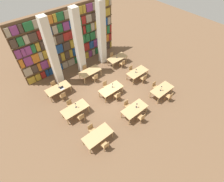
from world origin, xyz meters
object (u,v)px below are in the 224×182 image
Objects in this scene: chair_11 at (131,70)px; reading_table_0 at (98,136)px; reading_table_8 at (117,58)px; chair_12 at (63,96)px; reading_table_2 at (162,90)px; desk_lamp_2 at (75,104)px; pillar_center at (79,43)px; pillar_left at (52,54)px; chair_9 at (106,86)px; reading_table_4 at (111,89)px; chair_4 at (169,96)px; chair_6 at (81,117)px; desk_lamp_3 at (113,85)px; reading_table_1 at (135,109)px; reading_table_5 at (137,72)px; chair_13 at (54,86)px; chair_0 at (105,145)px; chair_2 at (142,117)px; chair_14 at (95,78)px; reading_table_7 at (90,72)px; reading_table_6 at (58,89)px; chair_1 at (91,129)px; chair_16 at (123,63)px; pillar_right at (102,34)px; desk_lamp_4 at (136,70)px; chair_17 at (112,56)px; desk_lamp_6 at (117,55)px; chair_5 at (155,86)px; chair_7 at (70,105)px; laptop at (62,88)px; chair_8 at (118,96)px; desk_lamp_1 at (161,87)px; desk_lamp_5 at (58,85)px; chair_10 at (144,78)px; reading_table_3 at (75,109)px.

reading_table_0 is at bearing 28.34° from chair_11.
chair_12 is at bearing -172.96° from reading_table_8.
desk_lamp_2 reaches higher than reading_table_2.
pillar_center is at bearing 51.78° from desk_lamp_2.
pillar_left is 4.94m from chair_9.
reading_table_2 is 4.17m from reading_table_4.
reading_table_2 is at bearing 93.33° from chair_4.
desk_lamp_3 is at bearing 10.74° from chair_6.
chair_4 is at bearing -13.93° from reading_table_1.
reading_table_5 is 2.25× the size of chair_13.
chair_2 is (3.33, -0.01, 0.00)m from chair_0.
chair_14 reaches higher than reading_table_1.
reading_table_1 and reading_table_7 have the same top height.
desk_lamp_3 is at bearing -38.68° from reading_table_6.
chair_1 is 1.00× the size of chair_4.
pillar_right is at bearing 112.75° from chair_16.
chair_4 is 2.21× the size of desk_lamp_4.
chair_11 is at bearing 33.38° from chair_0.
chair_16 reaches higher than reading_table_8.
chair_11 and chair_17 have the same top height.
reading_table_1 is at bearing -119.35° from desk_lamp_6.
reading_table_0 is 6.53m from reading_table_2.
chair_2 reaches higher than reading_table_6.
desk_lamp_4 is at bearing -42.38° from reading_table_7.
chair_5 is (3.27, -6.12, -2.52)m from pillar_center.
desk_lamp_6 is at bearing -57.28° from pillar_right.
chair_0 is 2.05× the size of desk_lamp_3.
chair_5 is at bearing 156.41° from chair_7.
laptop reaches higher than reading_table_0.
chair_0 is (-5.71, -7.62, -2.52)m from pillar_right.
desk_lamp_3 is at bearing 102.00° from chair_9.
pillar_center is 3.03× the size of reading_table_8.
reading_table_4 is 2.25× the size of chair_12.
reading_table_8 is at bearing 89.91° from chair_4.
chair_8 is 4.40m from chair_12.
chair_11 and chair_13 have the same top height.
desk_lamp_1 reaches higher than reading_table_4.
reading_table_7 is at bearing 117.76° from desk_lamp_1.
pillar_left is 1.00× the size of pillar_center.
chair_17 is (5.73, -0.52, -2.52)m from pillar_left.
desk_lamp_5 is at bearing -92.03° from chair_1.
pillar_left is 4.06m from chair_14.
chair_13 is (-6.47, 6.32, -0.19)m from reading_table_2.
desk_lamp_3 is 1.34× the size of laptop.
chair_2 reaches higher than reading_table_4.
chair_10 is (3.26, -4.84, -2.52)m from pillar_center.
chair_4 is at bearing -44.84° from desk_lamp_5.
reading_table_3 is at bearing 132.82° from chair_2.
desk_lamp_6 is (3.16, 5.61, 0.40)m from reading_table_1.
chair_9 is 3.92m from reading_table_6.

